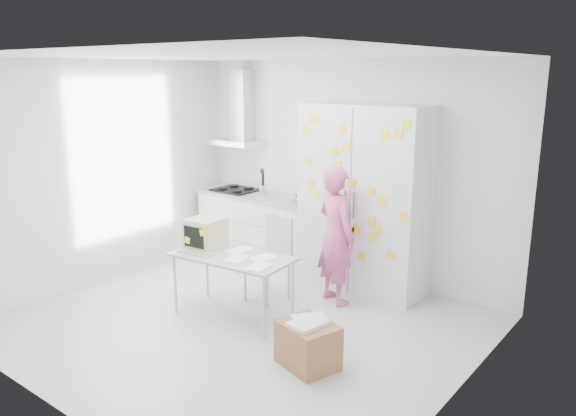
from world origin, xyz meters
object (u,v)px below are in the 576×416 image
Objects in this scene: cardboard_box at (308,344)px; person at (336,235)px; desk at (215,243)px; chair at (272,253)px.

person is at bearing 114.16° from cardboard_box.
person reaches higher than desk.
desk is 1.38× the size of chair.
desk is at bearing -106.95° from chair.
desk reaches higher than cardboard_box.
desk is 1.64m from cardboard_box.
person reaches higher than chair.
chair is at bearing 141.20° from cardboard_box.
cardboard_box is (1.23, -0.99, -0.34)m from chair.
person is 0.76m from chair.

